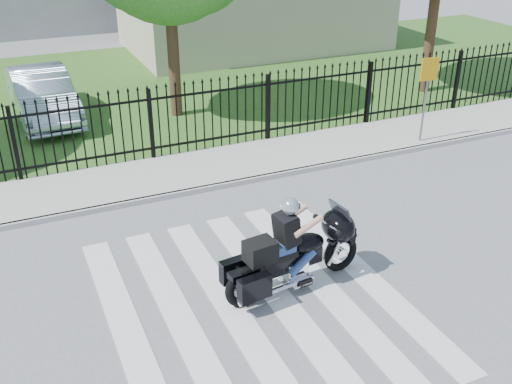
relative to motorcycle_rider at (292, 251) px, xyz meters
name	(u,v)px	position (x,y,z in m)	size (l,w,h in m)	color
ground	(254,302)	(-0.70, -0.12, -0.69)	(120.00, 120.00, 0.00)	slate
crosswalk	(254,301)	(-0.70, -0.12, -0.69)	(5.00, 5.50, 0.01)	silver
sidewalk	(166,176)	(-0.70, 4.88, -0.63)	(40.00, 2.00, 0.12)	#ADAAA3
curb	(179,194)	(-0.70, 3.88, -0.63)	(40.00, 0.12, 0.12)	#ADAAA3
grass_strip	(105,92)	(-0.70, 11.88, -0.68)	(40.00, 12.00, 0.02)	#2F541C
iron_fence	(151,126)	(-0.70, 5.88, 0.21)	(26.00, 0.04, 1.80)	black
building_low	(254,3)	(6.30, 15.88, 1.06)	(10.00, 6.00, 3.50)	#B5AF97
motorcycle_rider	(292,251)	(0.00, 0.00, 0.00)	(2.55, 1.01, 1.69)	black
parked_car	(42,95)	(-2.72, 10.01, 0.03)	(1.49, 4.28, 1.41)	#A0B0CA
traffic_sign	(428,83)	(5.80, 4.17, 0.95)	(0.46, 0.08, 2.13)	slate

